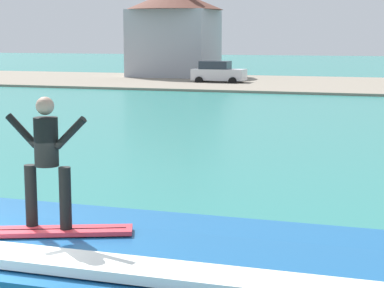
{
  "coord_description": "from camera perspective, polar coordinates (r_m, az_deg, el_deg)",
  "views": [
    {
      "loc": [
        5.4,
        -6.74,
        3.88
      ],
      "look_at": [
        0.97,
        6.9,
        1.61
      ],
      "focal_mm": 64.11,
      "sensor_mm": 36.0,
      "label": 1
    }
  ],
  "objects": [
    {
      "name": "shoreline_bank",
      "position": [
        55.02,
        12.38,
        4.84
      ],
      "size": [
        120.0,
        18.05,
        0.17
      ],
      "color": "gray",
      "rests_on": "ground_plane"
    },
    {
      "name": "surfboard",
      "position": [
        9.36,
        -11.31,
        -7.12
      ],
      "size": [
        2.04,
        1.12,
        0.06
      ],
      "color": "#D8333F",
      "rests_on": "wave_crest"
    },
    {
      "name": "house_with_chimney",
      "position": [
        63.75,
        -1.5,
        9.54
      ],
      "size": [
        9.02,
        9.02,
        8.53
      ],
      "color": "#9EA3AD",
      "rests_on": "ground_plane"
    },
    {
      "name": "surfer",
      "position": [
        9.23,
        -12.0,
        -0.9
      ],
      "size": [
        1.18,
        0.32,
        1.75
      ],
      "color": "black",
      "rests_on": "surfboard"
    },
    {
      "name": "car_near_shore",
      "position": [
        55.58,
        2.18,
        5.97
      ],
      "size": [
        4.25,
        2.13,
        1.86
      ],
      "color": "silver",
      "rests_on": "ground_plane"
    },
    {
      "name": "wave_crest",
      "position": [
        9.78,
        -10.31,
        -10.72
      ],
      "size": [
        9.95,
        3.52,
        1.28
      ],
      "color": "#195792",
      "rests_on": "ground_plane"
    },
    {
      "name": "tree_tall_bare",
      "position": [
        63.61,
        -4.34,
        10.04
      ],
      "size": [
        2.64,
        2.64,
        6.48
      ],
      "color": "brown",
      "rests_on": "ground_plane"
    }
  ]
}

